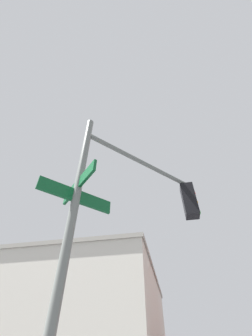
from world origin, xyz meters
TOP-DOWN VIEW (x-y plane):
  - traffic_signal_near at (-6.31, -6.02)m, footprint 2.36×2.46m
  - building_stucco at (-17.76, 19.50)m, footprint 19.81×23.30m

SIDE VIEW (x-z plane):
  - traffic_signal_near at x=-6.31m, z-range 1.07..6.37m
  - building_stucco at x=-17.76m, z-range 0.01..10.13m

